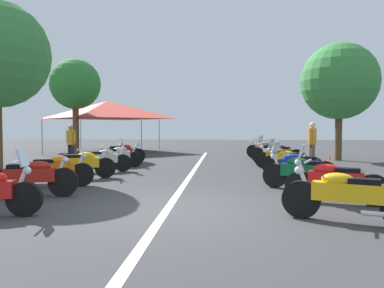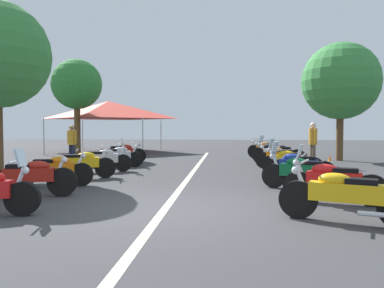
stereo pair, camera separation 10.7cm
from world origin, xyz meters
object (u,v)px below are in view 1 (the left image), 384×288
object	(u,v)px
motorcycle_right_row_1	(334,181)
motorcycle_right_row_4	(291,161)
motorcycle_left_row_1	(31,177)
roadside_tree_2	(75,85)
motorcycle_left_row_4	(102,159)
motorcycle_right_row_2	(304,171)
motorcycle_right_row_7	(272,152)
motorcycle_right_row_8	(266,149)
event_tent	(107,110)
motorcycle_right_row_5	(280,157)
roadside_tree_0	(339,82)
motorcycle_left_row_3	(81,164)
bystander_1	(312,141)
motorcycle_right_row_0	(348,195)
motorcycle_right_row_6	(277,153)
motorcycle_left_row_6	(121,153)
bystander_0	(71,141)
motorcycle_left_row_2	(54,170)
motorcycle_right_row_3	(298,166)
traffic_cone_1	(329,163)
motorcycle_left_row_5	(116,156)

from	to	relation	value
motorcycle_right_row_1	motorcycle_right_row_4	distance (m)	4.53
motorcycle_left_row_1	roadside_tree_2	size ratio (longest dim) A/B	0.39
motorcycle_left_row_1	motorcycle_left_row_4	distance (m)	4.69
motorcycle_right_row_2	motorcycle_right_row_7	size ratio (longest dim) A/B	1.01
motorcycle_right_row_4	motorcycle_right_row_8	world-z (taller)	motorcycle_right_row_4
roadside_tree_2	event_tent	distance (m)	4.13
motorcycle_right_row_5	roadside_tree_0	xyz separation A→B (m)	(3.86, -3.27, 3.25)
motorcycle_right_row_7	motorcycle_right_row_8	size ratio (longest dim) A/B	1.00
motorcycle_left_row_3	bystander_1	distance (m)	8.91
motorcycle_right_row_0	motorcycle_right_row_8	world-z (taller)	motorcycle_right_row_8
motorcycle_left_row_1	motorcycle_right_row_6	size ratio (longest dim) A/B	0.98
motorcycle_right_row_1	motorcycle_right_row_5	world-z (taller)	motorcycle_right_row_1
motorcycle_right_row_2	event_tent	size ratio (longest dim) A/B	0.32
motorcycle_left_row_6	bystander_0	xyz separation A→B (m)	(-0.47, 2.04, 0.51)
motorcycle_right_row_8	roadside_tree_2	world-z (taller)	roadside_tree_2
motorcycle_right_row_5	motorcycle_right_row_6	world-z (taller)	motorcycle_right_row_6
motorcycle_right_row_4	motorcycle_left_row_6	bearing A→B (deg)	-4.06
motorcycle_left_row_6	motorcycle_right_row_4	size ratio (longest dim) A/B	1.09
motorcycle_left_row_2	motorcycle_left_row_3	world-z (taller)	motorcycle_left_row_3
motorcycle_right_row_6	bystander_1	distance (m)	1.49
motorcycle_left_row_1	bystander_0	world-z (taller)	bystander_0
motorcycle_left_row_6	motorcycle_right_row_1	xyz separation A→B (m)	(-7.91, -6.68, 0.01)
motorcycle_right_row_1	motorcycle_right_row_8	xyz separation A→B (m)	(11.02, 0.12, 0.00)
motorcycle_left_row_2	motorcycle_right_row_3	bearing A→B (deg)	-6.05
motorcycle_left_row_3	motorcycle_left_row_4	xyz separation A→B (m)	(1.62, -0.11, 0.00)
motorcycle_right_row_5	traffic_cone_1	world-z (taller)	motorcycle_right_row_5
motorcycle_left_row_6	bystander_1	xyz separation A→B (m)	(-0.61, -7.93, 0.58)
motorcycle_right_row_7	bystander_1	world-z (taller)	bystander_1
motorcycle_left_row_2	motorcycle_left_row_6	size ratio (longest dim) A/B	0.96
motorcycle_right_row_2	event_tent	xyz separation A→B (m)	(13.43, 9.28, 2.19)
motorcycle_right_row_6	roadside_tree_0	bearing A→B (deg)	-116.61
bystander_0	motorcycle_right_row_2	bearing A→B (deg)	79.74
motorcycle_right_row_6	motorcycle_right_row_7	distance (m)	1.58
motorcycle_left_row_2	event_tent	world-z (taller)	event_tent
motorcycle_left_row_6	motorcycle_right_row_1	bearing A→B (deg)	-64.59
roadside_tree_0	motorcycle_left_row_1	bearing A→B (deg)	136.51
motorcycle_right_row_2	motorcycle_left_row_2	bearing A→B (deg)	27.03
motorcycle_right_row_8	bystander_0	bearing A→B (deg)	53.01
motorcycle_right_row_0	motorcycle_left_row_1	bearing A→B (deg)	6.81
motorcycle_left_row_6	motorcycle_left_row_3	bearing A→B (deg)	-103.62
motorcycle_left_row_3	traffic_cone_1	bearing A→B (deg)	0.41
motorcycle_left_row_3	roadside_tree_0	bearing A→B (deg)	19.32
motorcycle_left_row_5	traffic_cone_1	size ratio (longest dim) A/B	3.32
motorcycle_right_row_2	motorcycle_right_row_4	distance (m)	2.96
motorcycle_right_row_1	motorcycle_right_row_5	bearing A→B (deg)	-70.72
motorcycle_left_row_3	motorcycle_left_row_4	distance (m)	1.62
motorcycle_left_row_2	roadside_tree_2	bearing A→B (deg)	89.48
motorcycle_left_row_4	bystander_0	world-z (taller)	bystander_0
motorcycle_right_row_5	motorcycle_right_row_6	distance (m)	1.47
motorcycle_right_row_8	motorcycle_left_row_5	bearing A→B (deg)	67.09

